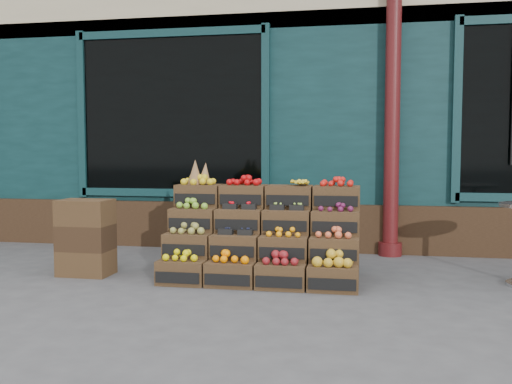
# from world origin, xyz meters

# --- Properties ---
(ground) EXTENTS (60.00, 60.00, 0.00)m
(ground) POSITION_xyz_m (0.00, 0.00, 0.00)
(ground) COLOR #464649
(ground) RESTS_ON ground
(shop_facade) EXTENTS (12.00, 6.24, 4.80)m
(shop_facade) POSITION_xyz_m (0.00, 5.11, 2.40)
(shop_facade) COLOR #0D2C2E
(shop_facade) RESTS_ON ground
(crate_display) EXTENTS (1.89, 0.92, 1.18)m
(crate_display) POSITION_xyz_m (-0.11, 0.56, 0.36)
(crate_display) COLOR #402B19
(crate_display) RESTS_ON ground
(spare_crates) EXTENTS (0.52, 0.36, 0.77)m
(spare_crates) POSITION_xyz_m (-1.90, 0.36, 0.39)
(spare_crates) COLOR #402B19
(spare_crates) RESTS_ON ground
(shopkeeper) EXTENTS (0.67, 0.44, 1.82)m
(shopkeeper) POSITION_xyz_m (-2.00, 2.96, 0.91)
(shopkeeper) COLOR #1F6C2E
(shopkeeper) RESTS_ON ground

